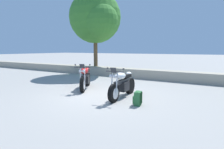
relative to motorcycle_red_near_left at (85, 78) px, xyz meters
The scene contains 6 objects.
ground_plane 1.53m from the motorcycle_red_near_left, 25.30° to the right, with size 120.00×120.00×0.00m, color gray.
stone_wall 4.39m from the motorcycle_red_near_left, 72.57° to the left, with size 36.00×0.80×0.55m, color #A89E89.
motorcycle_red_near_left is the anchor object (origin of this frame).
motorcycle_white_centre 2.20m from the motorcycle_red_near_left, 14.00° to the right, with size 0.67×2.06×1.18m.
rider_backpack 3.20m from the motorcycle_red_near_left, 20.67° to the right, with size 0.29×0.32×0.47m.
leafy_tree_far_left 6.00m from the motorcycle_red_near_left, 118.43° to the left, with size 3.77×3.59×5.22m.
Camera 1 is at (3.81, -5.85, 1.78)m, focal length 29.57 mm.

